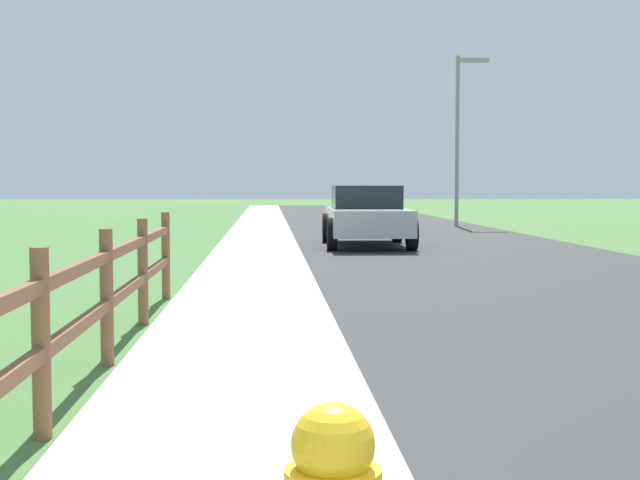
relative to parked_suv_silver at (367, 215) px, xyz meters
The scene contains 7 objects.
ground_plane 5.28m from the parked_suv_silver, 108.49° to the left, with size 120.00×120.00×0.00m, color #49763B.
road_asphalt 7.24m from the parked_suv_silver, 75.18° to the left, with size 7.00×66.00×0.01m, color #313131.
curb_concrete 8.41m from the parked_suv_silver, 123.79° to the left, with size 6.00×66.00×0.01m, color #BCB39F.
grass_verge 9.32m from the parked_suv_silver, 131.50° to the left, with size 5.00×66.00×0.00m, color #49763B.
rail_fence 15.37m from the parked_suv_silver, 104.06° to the right, with size 0.11×10.58×1.14m.
parked_suv_silver is the anchor object (origin of this frame).
street_lamp 10.92m from the parked_suv_silver, 65.19° to the left, with size 1.17×0.20×6.02m.
Camera 1 is at (-0.74, -1.07, 1.51)m, focal length 48.96 mm.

